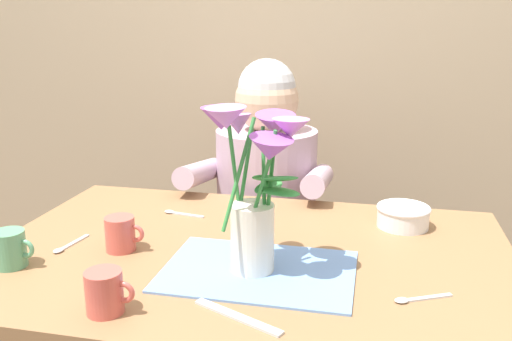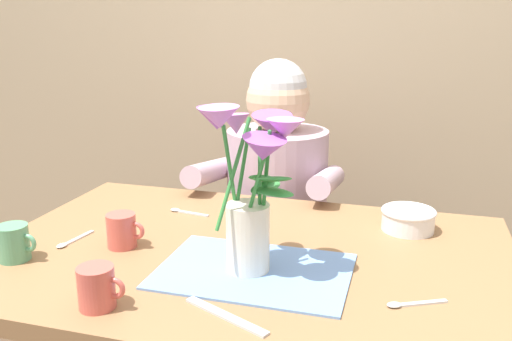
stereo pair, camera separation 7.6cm
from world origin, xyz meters
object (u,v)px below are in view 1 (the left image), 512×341
object	(u,v)px
seated_person	(266,226)
tea_cup	(121,234)
coffee_cup	(105,292)
dinner_knife	(237,317)
ceramic_bowl	(403,215)
flower_vase	(254,178)
ceramic_mug	(10,249)

from	to	relation	value
seated_person	tea_cup	bearing A→B (deg)	-106.67
seated_person	coffee_cup	size ratio (longest dim) A/B	12.20
dinner_knife	tea_cup	distance (m)	0.41
ceramic_bowl	tea_cup	bearing A→B (deg)	-155.26
flower_vase	seated_person	bearing A→B (deg)	99.46
dinner_knife	seated_person	bearing A→B (deg)	122.87
ceramic_mug	coffee_cup	size ratio (longest dim) A/B	1.00
flower_vase	tea_cup	bearing A→B (deg)	172.30
seated_person	ceramic_bowl	size ratio (longest dim) A/B	8.35
ceramic_bowl	tea_cup	xyz separation A→B (m)	(-0.64, -0.29, 0.01)
dinner_knife	ceramic_mug	distance (m)	0.54
ceramic_mug	flower_vase	bearing A→B (deg)	9.62
seated_person	ceramic_mug	world-z (taller)	seated_person
ceramic_bowl	coffee_cup	world-z (taller)	coffee_cup
coffee_cup	flower_vase	bearing A→B (deg)	44.19
ceramic_mug	coffee_cup	world-z (taller)	same
ceramic_bowl	coffee_cup	bearing A→B (deg)	-134.17
dinner_knife	tea_cup	xyz separation A→B (m)	(-0.33, 0.23, 0.04)
flower_vase	coffee_cup	bearing A→B (deg)	-135.81
dinner_knife	coffee_cup	size ratio (longest dim) A/B	2.04
ceramic_bowl	dinner_knife	xyz separation A→B (m)	(-0.30, -0.52, -0.03)
seated_person	ceramic_bowl	distance (m)	0.61
seated_person	flower_vase	bearing A→B (deg)	-80.32
flower_vase	coffee_cup	xyz separation A→B (m)	(-0.22, -0.22, -0.16)
tea_cup	ceramic_mug	bearing A→B (deg)	-145.70
ceramic_bowl	coffee_cup	distance (m)	0.77
tea_cup	coffee_cup	size ratio (longest dim) A/B	1.00
seated_person	dinner_knife	xyz separation A→B (m)	(0.13, -0.90, 0.18)
seated_person	coffee_cup	distance (m)	0.96
seated_person	ceramic_mug	size ratio (longest dim) A/B	12.20
seated_person	tea_cup	world-z (taller)	seated_person
tea_cup	seated_person	bearing A→B (deg)	73.11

